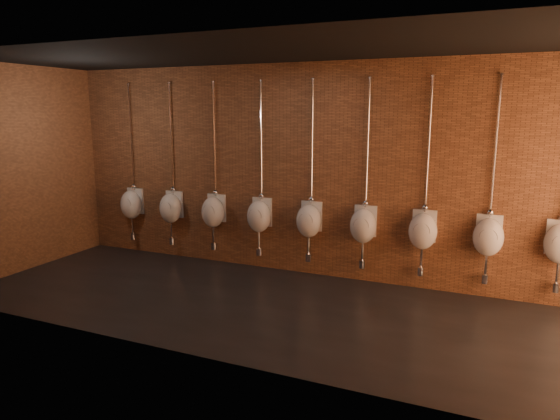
# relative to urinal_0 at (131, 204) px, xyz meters

# --- Properties ---
(ground) EXTENTS (8.50, 8.50, 0.00)m
(ground) POSITION_rel_urinal_0_xyz_m (3.33, -1.36, -0.89)
(ground) COLOR black
(ground) RESTS_ON ground
(room_shell) EXTENTS (8.54, 3.04, 3.22)m
(room_shell) POSITION_rel_urinal_0_xyz_m (3.33, -1.36, 1.12)
(room_shell) COLOR black
(room_shell) RESTS_ON ground
(urinal_0) EXTENTS (0.39, 0.34, 2.72)m
(urinal_0) POSITION_rel_urinal_0_xyz_m (0.00, 0.00, 0.00)
(urinal_0) COLOR white
(urinal_0) RESTS_ON ground
(urinal_1) EXTENTS (0.39, 0.34, 2.72)m
(urinal_1) POSITION_rel_urinal_0_xyz_m (0.83, 0.00, 0.00)
(urinal_1) COLOR white
(urinal_1) RESTS_ON ground
(urinal_2) EXTENTS (0.39, 0.34, 2.72)m
(urinal_2) POSITION_rel_urinal_0_xyz_m (1.67, 0.00, 0.00)
(urinal_2) COLOR white
(urinal_2) RESTS_ON ground
(urinal_3) EXTENTS (0.39, 0.34, 2.72)m
(urinal_3) POSITION_rel_urinal_0_xyz_m (2.50, 0.00, 0.00)
(urinal_3) COLOR white
(urinal_3) RESTS_ON ground
(urinal_4) EXTENTS (0.39, 0.34, 2.72)m
(urinal_4) POSITION_rel_urinal_0_xyz_m (3.34, 0.00, 0.00)
(urinal_4) COLOR white
(urinal_4) RESTS_ON ground
(urinal_5) EXTENTS (0.39, 0.34, 2.72)m
(urinal_5) POSITION_rel_urinal_0_xyz_m (4.17, 0.00, 0.00)
(urinal_5) COLOR white
(urinal_5) RESTS_ON ground
(urinal_6) EXTENTS (0.39, 0.34, 2.72)m
(urinal_6) POSITION_rel_urinal_0_xyz_m (5.01, 0.00, 0.00)
(urinal_6) COLOR white
(urinal_6) RESTS_ON ground
(urinal_7) EXTENTS (0.39, 0.34, 2.72)m
(urinal_7) POSITION_rel_urinal_0_xyz_m (5.84, 0.00, 0.00)
(urinal_7) COLOR white
(urinal_7) RESTS_ON ground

